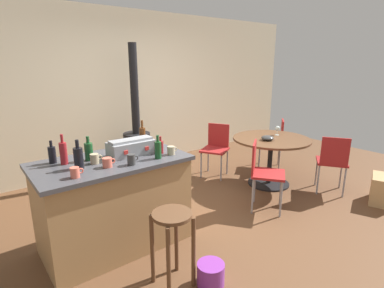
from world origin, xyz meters
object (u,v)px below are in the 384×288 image
(bottle_6, at_px, (52,154))
(cardboard_box, at_px, (383,190))
(bottle_0, at_px, (161,147))
(cup_4, at_px, (132,159))
(serving_bowl, at_px, (268,138))
(wine_glass, at_px, (278,128))
(wood_stove, at_px, (137,144))
(kitchen_island, at_px, (114,203))
(folding_chair_far, at_px, (274,140))
(folding_chair_near, at_px, (333,160))
(bottle_5, at_px, (78,157))
(cup_1, at_px, (107,162))
(toolbox, at_px, (131,147))
(bottle_4, at_px, (89,151))
(bottle_3, at_px, (143,137))
(cup_3, at_px, (171,150))
(wooden_stool, at_px, (172,233))
(plastic_bucket, at_px, (211,274))
(bottle_1, at_px, (63,153))
(bottle_2, at_px, (158,149))
(dining_table, at_px, (271,149))
(cup_2, at_px, (95,159))
(folding_chair_left, at_px, (216,146))
(cup_0, at_px, (75,172))
(folding_chair_right, at_px, (263,170))

(bottle_6, relative_size, cardboard_box, 0.51)
(bottle_0, distance_m, cup_4, 0.43)
(serving_bowl, bearing_deg, wine_glass, 16.84)
(wood_stove, bearing_deg, kitchen_island, -124.37)
(folding_chair_far, bearing_deg, cup_4, -166.52)
(folding_chair_near, relative_size, bottle_0, 4.73)
(bottle_5, relative_size, cup_1, 2.18)
(wood_stove, distance_m, toolbox, 1.97)
(wood_stove, xyz_separation_m, cardboard_box, (2.06, -3.01, -0.33))
(bottle_4, bearing_deg, bottle_5, -131.29)
(bottle_3, xyz_separation_m, cup_3, (0.09, -0.43, -0.07))
(cup_4, bearing_deg, wine_glass, 8.01)
(wooden_stool, xyz_separation_m, bottle_4, (-0.30, 0.97, 0.53))
(plastic_bucket, bearing_deg, bottle_5, 125.04)
(bottle_1, xyz_separation_m, bottle_6, (-0.08, 0.10, -0.03))
(wooden_stool, height_order, bottle_2, bottle_2)
(bottle_5, bearing_deg, kitchen_island, 10.72)
(wooden_stool, relative_size, dining_table, 0.58)
(bottle_6, bearing_deg, bottle_3, -1.78)
(bottle_0, relative_size, cardboard_box, 0.42)
(bottle_2, relative_size, cup_2, 2.05)
(wine_glass, distance_m, serving_bowl, 0.40)
(kitchen_island, bearing_deg, cup_2, -175.11)
(cup_1, distance_m, wine_glass, 2.90)
(folding_chair_near, distance_m, bottle_5, 3.40)
(wooden_stool, relative_size, bottle_3, 2.23)
(toolbox, bearing_deg, wood_stove, 60.96)
(folding_chair_left, distance_m, cup_3, 2.00)
(serving_bowl, distance_m, plastic_bucket, 2.38)
(cup_4, bearing_deg, cup_0, -179.58)
(toolbox, height_order, bottle_5, bottle_5)
(cup_0, distance_m, cup_4, 0.51)
(folding_chair_far, distance_m, wood_stove, 2.39)
(folding_chair_left, relative_size, cardboard_box, 1.98)
(folding_chair_right, height_order, cup_0, cup_0)
(folding_chair_right, relative_size, wood_stove, 0.41)
(wood_stove, bearing_deg, cup_3, -107.47)
(bottle_6, bearing_deg, bottle_5, -64.22)
(wood_stove, xyz_separation_m, bottle_5, (-1.49, -1.76, 0.51))
(wooden_stool, bearing_deg, bottle_2, 67.34)
(cup_0, bearing_deg, plastic_bucket, -44.98)
(folding_chair_left, relative_size, bottle_4, 3.58)
(toolbox, relative_size, cup_1, 3.82)
(bottle_6, height_order, cup_0, bottle_6)
(cup_1, bearing_deg, cup_2, 107.71)
(bottle_5, height_order, cup_0, bottle_5)
(dining_table, height_order, bottle_5, bottle_5)
(folding_chair_far, xyz_separation_m, bottle_1, (-3.61, -0.35, 0.52))
(toolbox, relative_size, cup_3, 4.06)
(folding_chair_right, distance_m, bottle_4, 2.11)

